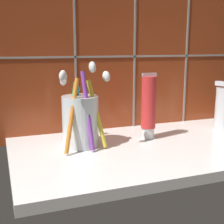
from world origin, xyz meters
TOP-DOWN VIEW (x-y plane):
  - sink_counter at (0.00, 0.00)cm, footprint 64.69×35.45cm
  - tile_wall_backsplash at (0.01, 17.97)cm, footprint 74.69×1.72cm
  - toothbrush_cup at (-16.72, 4.95)cm, footprint 11.86×13.24cm
  - toothpaste_tube at (-0.41, 5.09)cm, footprint 3.64×3.47cm

SIDE VIEW (x-z plane):
  - sink_counter at x=0.00cm, z-range 0.00..2.00cm
  - toothbrush_cup at x=-16.72cm, z-range -1.44..17.61cm
  - toothpaste_tube at x=-0.41cm, z-range 1.97..17.74cm
  - tile_wall_backsplash at x=0.01cm, z-range 0.01..55.82cm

